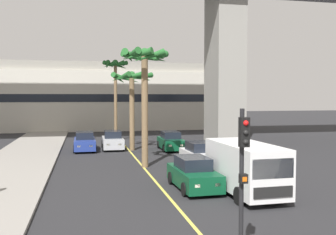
# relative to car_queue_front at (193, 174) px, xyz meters

# --- Properties ---
(lane_stripe_center) EXTENTS (0.14, 56.00, 0.01)m
(lane_stripe_center) POSITION_rel_car_queue_front_xyz_m (-1.52, 8.87, -0.72)
(lane_stripe_center) COLOR #DBCC4C
(lane_stripe_center) RESTS_ON ground
(pier_building_backdrop) EXTENTS (34.86, 8.04, 9.05)m
(pier_building_backdrop) POSITION_rel_car_queue_front_xyz_m (-1.52, 36.42, 3.74)
(pier_building_backdrop) COLOR beige
(pier_building_backdrop) RESTS_ON ground
(car_queue_front) EXTENTS (1.92, 4.14, 1.56)m
(car_queue_front) POSITION_rel_car_queue_front_xyz_m (0.00, 0.00, 0.00)
(car_queue_front) COLOR #0C4728
(car_queue_front) RESTS_ON ground
(car_queue_second) EXTENTS (1.89, 4.13, 1.56)m
(car_queue_second) POSITION_rel_car_queue_front_xyz_m (-2.79, 15.40, 0.00)
(car_queue_second) COLOR #B7BABF
(car_queue_second) RESTS_ON ground
(car_queue_third) EXTENTS (1.89, 4.13, 1.56)m
(car_queue_third) POSITION_rel_car_queue_front_xyz_m (1.96, 13.75, 0.00)
(car_queue_third) COLOR #0C4728
(car_queue_third) RESTS_ON ground
(car_queue_fourth) EXTENTS (1.85, 4.11, 1.56)m
(car_queue_fourth) POSITION_rel_car_queue_front_xyz_m (-5.14, 14.88, 0.00)
(car_queue_fourth) COLOR navy
(car_queue_fourth) RESTS_ON ground
(car_queue_fifth) EXTENTS (1.92, 4.14, 1.56)m
(car_queue_fifth) POSITION_rel_car_queue_front_xyz_m (2.14, 5.90, 0.00)
(car_queue_fifth) COLOR white
(car_queue_fifth) RESTS_ON ground
(delivery_van) EXTENTS (2.27, 5.30, 2.36)m
(delivery_van) POSITION_rel_car_queue_front_xyz_m (2.01, -1.56, 0.57)
(delivery_van) COLOR white
(delivery_van) RESTS_ON ground
(traffic_light_median_near) EXTENTS (0.24, 0.37, 4.20)m
(traffic_light_median_near) POSITION_rel_car_queue_front_xyz_m (-1.21, -8.79, 1.99)
(traffic_light_median_near) COLOR black
(traffic_light_median_near) RESTS_ON ground
(palm_tree_near_median) EXTENTS (3.17, 3.23, 7.56)m
(palm_tree_near_median) POSITION_rel_car_queue_front_xyz_m (-1.43, 6.31, 5.47)
(palm_tree_near_median) COLOR brown
(palm_tree_near_median) RESTS_ON ground
(palm_tree_mid_median) EXTENTS (3.61, 3.64, 6.61)m
(palm_tree_mid_median) POSITION_rel_car_queue_front_xyz_m (-1.27, 14.24, 4.62)
(palm_tree_mid_median) COLOR brown
(palm_tree_mid_median) RESTS_ON ground
(palm_tree_far_median) EXTENTS (2.62, 2.62, 8.20)m
(palm_tree_far_median) POSITION_rel_car_queue_front_xyz_m (-2.05, 21.24, 6.10)
(palm_tree_far_median) COLOR brown
(palm_tree_far_median) RESTS_ON ground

